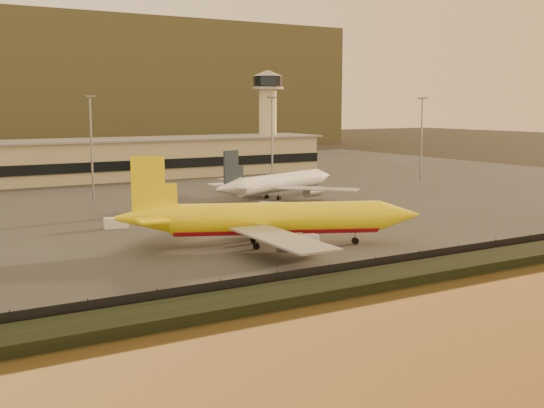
# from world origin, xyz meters

# --- Properties ---
(ground) EXTENTS (900.00, 900.00, 0.00)m
(ground) POSITION_xyz_m (0.00, 0.00, 0.00)
(ground) COLOR black
(ground) RESTS_ON ground
(embankment) EXTENTS (320.00, 7.00, 1.40)m
(embankment) POSITION_xyz_m (0.00, -17.00, 0.70)
(embankment) COLOR black
(embankment) RESTS_ON ground
(tarmac) EXTENTS (320.00, 220.00, 0.20)m
(tarmac) POSITION_xyz_m (0.00, 95.00, 0.10)
(tarmac) COLOR #2D2D2D
(tarmac) RESTS_ON ground
(perimeter_fence) EXTENTS (300.00, 0.05, 2.20)m
(perimeter_fence) POSITION_xyz_m (0.00, -13.00, 1.30)
(perimeter_fence) COLOR black
(perimeter_fence) RESTS_ON tarmac
(terminal_building) EXTENTS (202.00, 25.00, 12.60)m
(terminal_building) POSITION_xyz_m (-14.52, 125.55, 6.25)
(terminal_building) COLOR #C5B489
(terminal_building) RESTS_ON tarmac
(control_tower) EXTENTS (11.20, 11.20, 35.50)m
(control_tower) POSITION_xyz_m (70.00, 131.00, 21.66)
(control_tower) COLOR #C5B489
(control_tower) RESTS_ON tarmac
(apron_light_masts) EXTENTS (152.20, 12.20, 25.40)m
(apron_light_masts) POSITION_xyz_m (15.00, 75.00, 15.70)
(apron_light_masts) COLOR slate
(apron_light_masts) RESTS_ON tarmac
(dhl_cargo_jet) EXTENTS (47.88, 45.36, 15.07)m
(dhl_cargo_jet) POSITION_xyz_m (-0.83, 10.39, 4.70)
(dhl_cargo_jet) COLOR yellow
(dhl_cargo_jet) RESTS_ON tarmac
(white_narrowbody_jet) EXTENTS (43.39, 41.09, 12.88)m
(white_narrowbody_jet) POSITION_xyz_m (30.77, 59.44, 4.05)
(white_narrowbody_jet) COLOR white
(white_narrowbody_jet) RESTS_ON tarmac
(gse_vehicle_yellow) EXTENTS (4.23, 2.33, 1.81)m
(gse_vehicle_yellow) POSITION_xyz_m (6.84, 27.88, 1.11)
(gse_vehicle_yellow) COLOR yellow
(gse_vehicle_yellow) RESTS_ON tarmac
(gse_vehicle_white) EXTENTS (4.75, 2.74, 2.01)m
(gse_vehicle_white) POSITION_xyz_m (-17.52, 39.74, 1.21)
(gse_vehicle_white) COLOR white
(gse_vehicle_white) RESTS_ON tarmac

